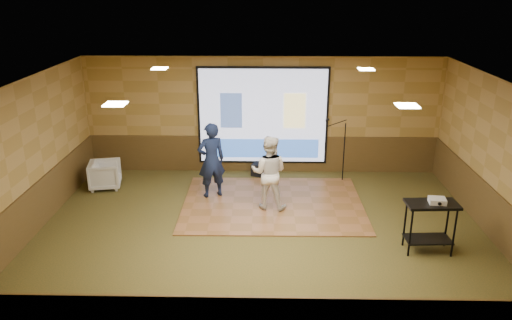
{
  "coord_description": "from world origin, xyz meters",
  "views": [
    {
      "loc": [
        0.09,
        -8.84,
        4.72
      ],
      "look_at": [
        -0.11,
        0.69,
        1.3
      ],
      "focal_mm": 35.0,
      "sensor_mm": 36.0,
      "label": 1
    }
  ],
  "objects_px": {
    "av_table": "(430,218)",
    "duffel_bag": "(262,170)",
    "mic_stand": "(341,162)",
    "player_right": "(269,173)",
    "dance_floor": "(273,204)",
    "projector": "(437,201)",
    "banquet_chair": "(105,175)",
    "player_left": "(211,160)",
    "projector_screen": "(263,117)"
  },
  "relations": [
    {
      "from": "player_left",
      "to": "av_table",
      "type": "bearing_deg",
      "value": 126.84
    },
    {
      "from": "projector",
      "to": "banquet_chair",
      "type": "bearing_deg",
      "value": 163.6
    },
    {
      "from": "av_table",
      "to": "mic_stand",
      "type": "height_order",
      "value": "mic_stand"
    },
    {
      "from": "dance_floor",
      "to": "mic_stand",
      "type": "distance_m",
      "value": 2.28
    },
    {
      "from": "dance_floor",
      "to": "mic_stand",
      "type": "relative_size",
      "value": 2.47
    },
    {
      "from": "banquet_chair",
      "to": "dance_floor",
      "type": "bearing_deg",
      "value": -113.45
    },
    {
      "from": "player_left",
      "to": "player_right",
      "type": "bearing_deg",
      "value": 131.41
    },
    {
      "from": "av_table",
      "to": "mic_stand",
      "type": "distance_m",
      "value": 3.62
    },
    {
      "from": "banquet_chair",
      "to": "duffel_bag",
      "type": "xyz_separation_m",
      "value": [
        3.78,
        0.88,
        -0.18
      ]
    },
    {
      "from": "player_left",
      "to": "mic_stand",
      "type": "xyz_separation_m",
      "value": [
        3.1,
        1.05,
        -0.41
      ]
    },
    {
      "from": "dance_floor",
      "to": "banquet_chair",
      "type": "bearing_deg",
      "value": 167.72
    },
    {
      "from": "projector_screen",
      "to": "duffel_bag",
      "type": "relative_size",
      "value": 6.64
    },
    {
      "from": "projector",
      "to": "banquet_chair",
      "type": "distance_m",
      "value": 7.56
    },
    {
      "from": "av_table",
      "to": "banquet_chair",
      "type": "xyz_separation_m",
      "value": [
        -6.87,
        2.88,
        -0.35
      ]
    },
    {
      "from": "mic_stand",
      "to": "player_right",
      "type": "bearing_deg",
      "value": -128.58
    },
    {
      "from": "av_table",
      "to": "projector_screen",
      "type": "bearing_deg",
      "value": 127.3
    },
    {
      "from": "mic_stand",
      "to": "banquet_chair",
      "type": "bearing_deg",
      "value": -165.64
    },
    {
      "from": "player_left",
      "to": "duffel_bag",
      "type": "distance_m",
      "value": 1.94
    },
    {
      "from": "projector",
      "to": "mic_stand",
      "type": "bearing_deg",
      "value": 115.55
    },
    {
      "from": "av_table",
      "to": "duffel_bag",
      "type": "relative_size",
      "value": 1.95
    },
    {
      "from": "projector",
      "to": "mic_stand",
      "type": "distance_m",
      "value": 3.68
    },
    {
      "from": "av_table",
      "to": "projector",
      "type": "height_order",
      "value": "projector"
    },
    {
      "from": "projector_screen",
      "to": "av_table",
      "type": "height_order",
      "value": "projector_screen"
    },
    {
      "from": "av_table",
      "to": "duffel_bag",
      "type": "bearing_deg",
      "value": 129.46
    },
    {
      "from": "dance_floor",
      "to": "projector",
      "type": "xyz_separation_m",
      "value": [
        2.92,
        -2.0,
        1.01
      ]
    },
    {
      "from": "duffel_bag",
      "to": "projector",
      "type": "bearing_deg",
      "value": -49.88
    },
    {
      "from": "dance_floor",
      "to": "player_right",
      "type": "xyz_separation_m",
      "value": [
        -0.09,
        -0.22,
        0.83
      ]
    },
    {
      "from": "dance_floor",
      "to": "duffel_bag",
      "type": "relative_size",
      "value": 8.01
    },
    {
      "from": "projector_screen",
      "to": "dance_floor",
      "type": "xyz_separation_m",
      "value": [
        0.25,
        -2.05,
        -1.46
      ]
    },
    {
      "from": "projector",
      "to": "banquet_chair",
      "type": "relative_size",
      "value": 0.4
    },
    {
      "from": "dance_floor",
      "to": "banquet_chair",
      "type": "relative_size",
      "value": 5.5
    },
    {
      "from": "dance_floor",
      "to": "duffel_bag",
      "type": "bearing_deg",
      "value": 98.36
    },
    {
      "from": "player_left",
      "to": "banquet_chair",
      "type": "bearing_deg",
      "value": -34.43
    },
    {
      "from": "player_right",
      "to": "mic_stand",
      "type": "distance_m",
      "value": 2.47
    },
    {
      "from": "dance_floor",
      "to": "projector",
      "type": "relative_size",
      "value": 13.73
    },
    {
      "from": "player_right",
      "to": "banquet_chair",
      "type": "distance_m",
      "value": 4.13
    },
    {
      "from": "player_right",
      "to": "duffel_bag",
      "type": "relative_size",
      "value": 3.27
    },
    {
      "from": "duffel_bag",
      "to": "mic_stand",
      "type": "bearing_deg",
      "value": -9.52
    },
    {
      "from": "banquet_chair",
      "to": "player_left",
      "type": "bearing_deg",
      "value": -111.77
    },
    {
      "from": "player_right",
      "to": "projector",
      "type": "xyz_separation_m",
      "value": [
        3.01,
        -1.79,
        0.18
      ]
    },
    {
      "from": "player_left",
      "to": "banquet_chair",
      "type": "xyz_separation_m",
      "value": [
        -2.64,
        0.49,
        -0.57
      ]
    },
    {
      "from": "av_table",
      "to": "player_right",
      "type": "bearing_deg",
      "value": 148.74
    },
    {
      "from": "player_right",
      "to": "projector_screen",
      "type": "bearing_deg",
      "value": -75.78
    },
    {
      "from": "player_left",
      "to": "av_table",
      "type": "relative_size",
      "value": 1.79
    },
    {
      "from": "player_left",
      "to": "player_right",
      "type": "xyz_separation_m",
      "value": [
        1.31,
        -0.6,
        -0.06
      ]
    },
    {
      "from": "player_right",
      "to": "dance_floor",
      "type": "bearing_deg",
      "value": -103.26
    },
    {
      "from": "projector",
      "to": "duffel_bag",
      "type": "bearing_deg",
      "value": 136.24
    },
    {
      "from": "av_table",
      "to": "duffel_bag",
      "type": "height_order",
      "value": "av_table"
    },
    {
      "from": "mic_stand",
      "to": "banquet_chair",
      "type": "height_order",
      "value": "mic_stand"
    },
    {
      "from": "player_right",
      "to": "banquet_chair",
      "type": "height_order",
      "value": "player_right"
    }
  ]
}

